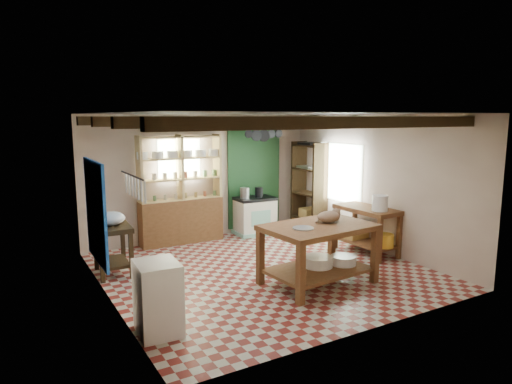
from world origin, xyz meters
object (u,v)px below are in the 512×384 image
work_table (318,254)px  white_cabinet (158,298)px  stove (255,216)px  right_counter (366,230)px  prep_table (113,249)px  cat (329,217)px

work_table → white_cabinet: bearing=-176.9°
stove → right_counter: bearing=-62.6°
stove → right_counter: right_counter is taller
prep_table → right_counter: 4.55m
prep_table → cat: cat is taller
white_cabinet → cat: (2.89, 0.42, 0.58)m
stove → prep_table: (-3.29, -1.06, -0.00)m
prep_table → cat: (2.87, -1.96, 0.61)m
work_table → white_cabinet: (-2.65, -0.35, -0.03)m
work_table → white_cabinet: work_table is taller
work_table → right_counter: 1.93m
work_table → prep_table: size_ratio=2.00×
stove → work_table: bearing=-100.2°
stove → prep_table: size_ratio=1.02×
cat → right_counter: bearing=11.2°
stove → prep_table: bearing=-160.3°
right_counter → cat: cat is taller
prep_table → stove: bearing=21.3°
stove → right_counter: 2.54m
stove → white_cabinet: (-3.31, -3.44, 0.03)m
work_table → right_counter: work_table is taller
prep_table → cat: 3.53m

